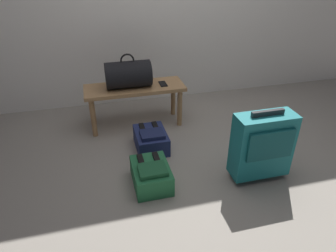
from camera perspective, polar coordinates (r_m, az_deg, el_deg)
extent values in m
plane|color=gray|center=(2.62, 7.54, -8.28)|extent=(6.60, 6.60, 0.00)
cube|color=#A87A4C|center=(3.09, -6.31, 7.14)|extent=(1.00, 0.36, 0.04)
cylinder|color=#A87A4C|center=(3.04, -13.90, 1.47)|extent=(0.05, 0.05, 0.40)
cylinder|color=#A87A4C|center=(3.15, 2.21, 3.40)|extent=(0.05, 0.05, 0.40)
cylinder|color=#A87A4C|center=(3.28, -14.08, 3.56)|extent=(0.05, 0.05, 0.40)
cylinder|color=#A87A4C|center=(3.38, 0.97, 5.31)|extent=(0.05, 0.05, 0.40)
cylinder|color=black|center=(3.03, -7.50, 9.60)|extent=(0.44, 0.26, 0.26)
torus|color=black|center=(2.99, -7.68, 12.12)|extent=(0.14, 0.02, 0.14)
cube|color=black|center=(3.11, -0.95, 7.93)|extent=(0.07, 0.14, 0.01)
cube|color=black|center=(3.11, -0.95, 8.01)|extent=(0.06, 0.13, 0.00)
cube|color=#14666B|center=(2.46, 17.26, -3.43)|extent=(0.46, 0.19, 0.52)
cube|color=#0E474A|center=(2.35, 18.78, -3.50)|extent=(0.37, 0.02, 0.23)
cube|color=#262628|center=(2.32, 18.28, 2.35)|extent=(0.26, 0.03, 0.04)
cylinder|color=black|center=(2.60, 12.48, -8.45)|extent=(0.02, 0.05, 0.05)
cylinder|color=black|center=(2.74, 18.59, -7.16)|extent=(0.02, 0.05, 0.05)
cube|color=navy|center=(2.83, -3.22, -2.67)|extent=(0.28, 0.38, 0.17)
cube|color=#182045|center=(2.72, -3.00, -1.57)|extent=(0.21, 0.17, 0.04)
cube|color=black|center=(2.83, -4.80, -0.51)|extent=(0.04, 0.19, 0.02)
cube|color=black|center=(2.84, -2.31, -0.19)|extent=(0.04, 0.19, 0.02)
cube|color=#1E6038|center=(2.41, -3.19, -9.24)|extent=(0.28, 0.38, 0.17)
cube|color=#184D2C|center=(2.30, -2.92, -8.27)|extent=(0.21, 0.17, 0.04)
cube|color=black|center=(2.40, -5.06, -6.72)|extent=(0.04, 0.19, 0.02)
cube|color=black|center=(2.41, -2.10, -6.30)|extent=(0.04, 0.19, 0.02)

